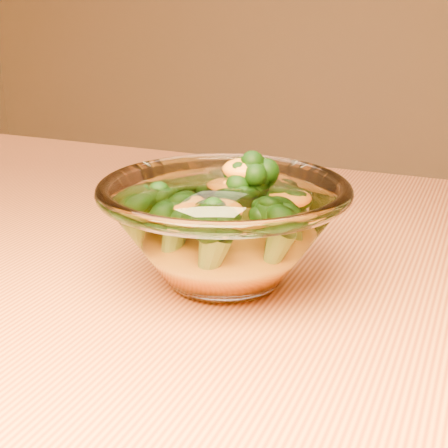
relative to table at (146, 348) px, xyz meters
The scene contains 4 objects.
table is the anchor object (origin of this frame).
glass_bowl 0.18m from the table, 11.95° to the right, with size 0.21×0.21×0.09m.
cheese_sauce 0.16m from the table, 11.95° to the right, with size 0.12×0.12×0.03m, color #FF9D15.
broccoli_heap 0.19m from the table, ahead, with size 0.15×0.14×0.08m.
Camera 1 is at (0.29, -0.47, 0.98)m, focal length 50.00 mm.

